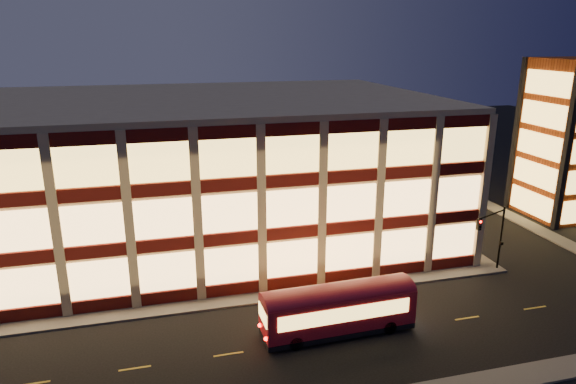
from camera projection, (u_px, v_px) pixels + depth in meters
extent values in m
plane|color=black|center=(243.00, 306.00, 40.15)|extent=(200.00, 200.00, 0.00)
cube|color=#514F4C|center=(203.00, 304.00, 40.33)|extent=(54.00, 2.00, 0.15)
cube|color=#514F4C|center=(408.00, 212.00, 61.43)|extent=(2.00, 30.00, 0.15)
cube|color=#514F4C|center=(488.00, 205.00, 64.10)|extent=(2.00, 30.00, 0.15)
cube|color=tan|center=(184.00, 170.00, 53.12)|extent=(50.00, 30.00, 14.00)
cube|color=tan|center=(180.00, 99.00, 51.00)|extent=(50.40, 30.40, 0.50)
cube|color=#470C0A|center=(201.00, 292.00, 40.97)|extent=(50.10, 0.25, 1.00)
cube|color=#FFBE6B|center=(200.00, 268.00, 40.38)|extent=(49.00, 0.20, 3.00)
cube|color=#470C0A|center=(402.00, 208.00, 61.05)|extent=(0.25, 30.10, 1.00)
cube|color=#FFBE6B|center=(403.00, 191.00, 60.43)|extent=(0.20, 29.00, 3.00)
cube|color=#470C0A|center=(199.00, 241.00, 39.69)|extent=(50.10, 0.25, 1.00)
cube|color=#FFBE6B|center=(197.00, 216.00, 39.10)|extent=(49.00, 0.20, 3.00)
cube|color=#470C0A|center=(404.00, 172.00, 59.77)|extent=(0.25, 30.10, 1.00)
cube|color=#FFBE6B|center=(405.00, 155.00, 59.15)|extent=(0.20, 29.00, 3.00)
cube|color=#470C0A|center=(196.00, 187.00, 38.41)|extent=(50.10, 0.25, 1.00)
cube|color=#FFBE6B|center=(194.00, 160.00, 37.82)|extent=(49.00, 0.20, 3.00)
cube|color=#470C0A|center=(407.00, 135.00, 58.49)|extent=(0.25, 30.10, 1.00)
cube|color=#FFBE6B|center=(408.00, 117.00, 57.87)|extent=(0.20, 29.00, 3.00)
cube|color=#8C3814|center=(570.00, 140.00, 58.32)|extent=(8.00, 8.00, 18.00)
cube|color=black|center=(567.00, 149.00, 53.65)|extent=(0.60, 0.60, 18.00)
cube|color=black|center=(516.00, 135.00, 61.05)|extent=(0.60, 0.60, 18.00)
cube|color=black|center=(572.00, 132.00, 62.99)|extent=(0.60, 0.60, 18.00)
cube|color=#FFC759|center=(531.00, 202.00, 59.43)|extent=(0.16, 6.60, 2.60)
cube|color=#FFC759|center=(535.00, 174.00, 58.44)|extent=(0.16, 6.60, 2.60)
cube|color=#FFC759|center=(539.00, 145.00, 57.45)|extent=(0.16, 6.60, 2.60)
cube|color=#FFC759|center=(543.00, 115.00, 56.46)|extent=(0.16, 6.60, 2.60)
cube|color=#FFC759|center=(548.00, 83.00, 55.47)|extent=(0.16, 6.60, 2.60)
cylinder|color=black|center=(501.00, 238.00, 45.71)|extent=(0.18, 0.18, 6.00)
cylinder|color=black|center=(492.00, 214.00, 43.80)|extent=(3.56, 1.63, 0.14)
cube|color=black|center=(479.00, 224.00, 42.83)|extent=(0.32, 0.32, 0.95)
sphere|color=#FF0C05|center=(481.00, 222.00, 42.58)|extent=(0.20, 0.20, 0.20)
cube|color=black|center=(502.00, 243.00, 45.64)|extent=(0.25, 0.18, 0.28)
cube|color=maroon|center=(338.00, 309.00, 36.14)|extent=(10.95, 3.05, 2.50)
cube|color=black|center=(337.00, 327.00, 36.57)|extent=(10.95, 3.05, 0.38)
cylinder|color=black|center=(296.00, 343.00, 34.50)|extent=(0.99, 0.36, 0.98)
cylinder|color=black|center=(286.00, 325.00, 36.70)|extent=(0.99, 0.36, 0.98)
cylinder|color=black|center=(389.00, 327.00, 36.39)|extent=(0.99, 0.36, 0.98)
cylinder|color=black|center=(375.00, 311.00, 38.58)|extent=(0.99, 0.36, 0.98)
cube|color=#FFC759|center=(346.00, 315.00, 34.78)|extent=(9.56, 0.36, 1.09)
cube|color=#FFC759|center=(331.00, 296.00, 37.32)|extent=(9.56, 0.36, 1.09)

